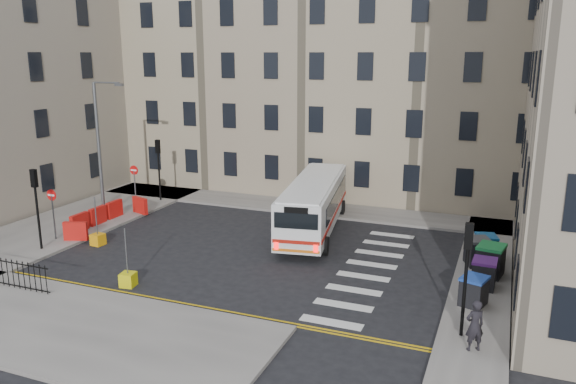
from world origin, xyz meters
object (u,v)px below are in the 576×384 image
Objects in this scene: bollard_yellow at (98,239)px; wheelie_bin_e at (486,247)px; streetlamp at (99,148)px; wheelie_bin_a at (474,291)px; wheelie_bin_d at (478,252)px; pedestrian at (475,326)px; bollard_chevron at (128,280)px; wheelie_bin_c at (490,260)px; wheelie_bin_b at (484,273)px; bus at (314,203)px.

wheelie_bin_e is at bearing 14.59° from bollard_yellow.
streetlamp reaches higher than wheelie_bin_e.
wheelie_bin_a is 4.58m from wheelie_bin_d.
pedestrian reaches higher than bollard_chevron.
wheelie_bin_a is 3.67m from pedestrian.
bollard_yellow is at bearing -165.36° from wheelie_bin_a.
pedestrian is at bearing -20.89° from streetlamp.
bollard_yellow is at bearing -161.20° from wheelie_bin_c.
wheelie_bin_d reaches higher than wheelie_bin_b.
pedestrian is at bearing -81.29° from wheelie_bin_c.
bus is 8.51× the size of wheelie_bin_a.
pedestrian is at bearing -108.94° from wheelie_bin_d.
bus reaches higher than pedestrian.
streetlamp is at bearing 166.22° from wheelie_bin_e.
streetlamp is 22.28m from wheelie_bin_e.
bollard_chevron is (-13.81, -7.81, -0.50)m from wheelie_bin_d.
wheelie_bin_e reaches higher than bollard_yellow.
bollard_chevron is at bearing -32.80° from pedestrian.
streetlamp reaches higher than pedestrian.
wheelie_bin_e is at bearing -18.95° from bus.
wheelie_bin_b is (22.08, -2.83, -3.57)m from streetlamp.
wheelie_bin_d is (-0.42, 2.64, 0.03)m from wheelie_bin_b.
bollard_yellow is (-19.05, 4.27, -0.74)m from pedestrian.
streetlamp is 22.60m from wheelie_bin_a.
bollard_yellow is (-18.80, 0.62, -0.44)m from wheelie_bin_a.
wheelie_bin_c is at bearing -83.19° from wheelie_bin_d.
bus reaches higher than wheelie_bin_a.
wheelie_bin_c is at bearing 98.83° from wheelie_bin_a.
pedestrian is at bearing -69.46° from wheelie_bin_a.
streetlamp is 6.61× the size of wheelie_bin_b.
wheelie_bin_b is 15.15m from bollard_chevron.
pedestrian is at bearing -58.72° from bus.
wheelie_bin_c is at bearing 24.91° from bollard_chevron.
streetlamp is 6.32× the size of wheelie_bin_e.
wheelie_bin_b is at bearing -104.18° from wheelie_bin_e.
pedestrian is (0.26, -3.65, 0.30)m from wheelie_bin_a.
streetlamp reaches higher than wheelie_bin_a.
wheelie_bin_e is 16.64m from bollard_chevron.
wheelie_bin_e is 2.15× the size of bollard_yellow.
bollard_yellow is (-19.08, -1.32, -0.47)m from wheelie_bin_b.
bus is 17.98× the size of bollard_chevron.
bus is at bearing 33.46° from bollard_yellow.
wheelie_bin_d is 2.43× the size of bollard_yellow.
wheelie_bin_c is at bearing 8.39° from bollard_yellow.
bollard_yellow is 6.19m from bollard_chevron.
wheelie_bin_d is (-0.61, 1.12, -0.06)m from wheelie_bin_c.
wheelie_bin_a is at bearing -47.65° from bus.
streetlamp reaches higher than bus.
wheelie_bin_e is (9.23, -1.50, -0.91)m from bus.
wheelie_bin_d is (-0.14, 4.58, 0.06)m from wheelie_bin_a.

